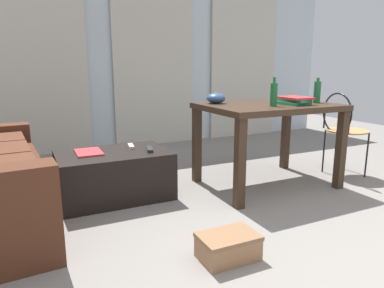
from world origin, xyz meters
name	(u,v)px	position (x,y,z in m)	size (l,w,h in m)	color
ground_plane	(239,189)	(0.00, 1.44, 0.00)	(8.84, 8.84, 0.00)	gray
wall_back	(152,51)	(0.00, 3.69, 1.29)	(5.75, 0.10, 2.59)	silver
curtains	(154,59)	(0.00, 3.60, 1.18)	(4.09, 0.03, 2.36)	beige
coffee_table	(114,175)	(-1.04, 1.75, 0.20)	(0.90, 0.60, 0.39)	black
craft_table	(268,116)	(0.30, 1.45, 0.65)	(1.17, 0.83, 0.75)	#382619
wire_chair	(342,125)	(1.14, 1.37, 0.52)	(0.41, 0.42, 0.84)	#B7844C
bottle_near	(274,94)	(0.21, 1.28, 0.85)	(0.06, 0.06, 0.24)	#195B2D
bottle_far	(317,92)	(0.74, 1.33, 0.86)	(0.06, 0.06, 0.23)	#195B2D
bowl	(216,98)	(-0.11, 1.69, 0.80)	(0.17, 0.17, 0.09)	#2D4C7A
book_stack	(294,101)	(0.46, 1.32, 0.79)	(0.24, 0.28, 0.07)	#2D7F56
tv_remote_primary	(150,149)	(-0.76, 1.66, 0.40)	(0.04, 0.17, 0.02)	#232326
tv_remote_secondary	(131,146)	(-0.86, 1.85, 0.40)	(0.04, 0.16, 0.02)	#B7B7B2
magazine	(89,152)	(-1.23, 1.80, 0.40)	(0.20, 0.29, 0.01)	red
shoebox	(228,246)	(-0.70, 0.49, 0.07)	(0.34, 0.23, 0.15)	#996B47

